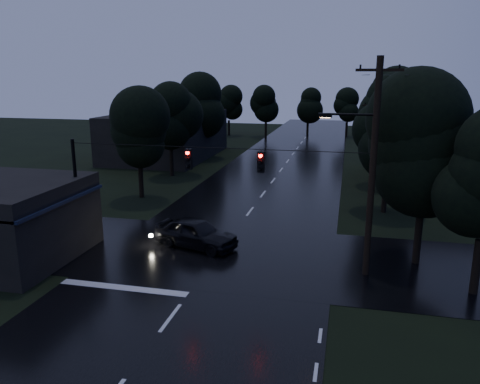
% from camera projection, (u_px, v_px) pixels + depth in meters
% --- Properties ---
extents(main_road, '(12.00, 120.00, 0.02)m').
position_uv_depth(main_road, '(273.00, 181.00, 41.80)').
color(main_road, black).
rests_on(main_road, ground).
extents(cross_street, '(60.00, 9.00, 0.02)m').
position_uv_depth(cross_street, '(219.00, 253.00, 24.80)').
color(cross_street, black).
rests_on(cross_street, ground).
extents(building_far_right, '(10.00, 14.00, 4.40)m').
position_uv_depth(building_far_right, '(435.00, 155.00, 41.97)').
color(building_far_right, black).
rests_on(building_far_right, ground).
extents(building_far_left, '(10.00, 16.00, 5.00)m').
position_uv_depth(building_far_left, '(167.00, 135.00, 53.72)').
color(building_far_left, black).
rests_on(building_far_left, ground).
extents(utility_pole_main, '(3.50, 0.30, 10.00)m').
position_uv_depth(utility_pole_main, '(371.00, 165.00, 20.95)').
color(utility_pole_main, black).
rests_on(utility_pole_main, ground).
extents(utility_pole_far, '(2.00, 0.30, 7.50)m').
position_uv_depth(utility_pole_far, '(373.00, 144.00, 37.15)').
color(utility_pole_far, black).
rests_on(utility_pole_far, ground).
extents(anchor_pole_left, '(0.18, 0.18, 6.00)m').
position_uv_depth(anchor_pole_left, '(77.00, 195.00, 24.77)').
color(anchor_pole_left, black).
rests_on(anchor_pole_left, ground).
extents(span_signals, '(15.00, 0.37, 1.12)m').
position_uv_depth(span_signals, '(223.00, 160.00, 22.45)').
color(span_signals, black).
rests_on(span_signals, ground).
extents(tree_corner_near, '(4.48, 4.48, 9.44)m').
position_uv_depth(tree_corner_near, '(427.00, 145.00, 22.09)').
color(tree_corner_near, black).
rests_on(tree_corner_near, ground).
extents(tree_left_a, '(3.92, 3.92, 8.26)m').
position_uv_depth(tree_left_a, '(138.00, 129.00, 34.95)').
color(tree_left_a, black).
rests_on(tree_left_a, ground).
extents(tree_left_b, '(4.20, 4.20, 8.85)m').
position_uv_depth(tree_left_b, '(170.00, 116.00, 42.55)').
color(tree_left_b, black).
rests_on(tree_left_b, ground).
extents(tree_left_c, '(4.48, 4.48, 9.44)m').
position_uv_depth(tree_left_c, '(198.00, 105.00, 52.04)').
color(tree_left_c, black).
rests_on(tree_left_c, ground).
extents(tree_right_a, '(4.20, 4.20, 8.85)m').
position_uv_depth(tree_right_a, '(390.00, 131.00, 30.90)').
color(tree_right_a, black).
rests_on(tree_right_a, ground).
extents(tree_right_b, '(4.48, 4.48, 9.44)m').
position_uv_depth(tree_right_b, '(390.00, 115.00, 38.24)').
color(tree_right_b, black).
rests_on(tree_right_b, ground).
extents(tree_right_c, '(4.76, 4.76, 10.03)m').
position_uv_depth(tree_right_c, '(389.00, 104.00, 47.46)').
color(tree_right_c, black).
rests_on(tree_right_c, ground).
extents(car, '(5.09, 3.14, 1.62)m').
position_uv_depth(car, '(196.00, 233.00, 25.54)').
color(car, black).
rests_on(car, ground).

